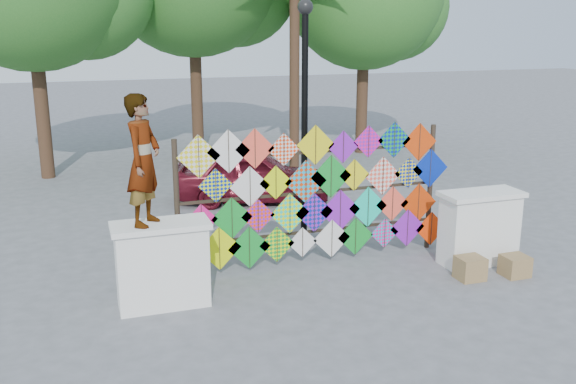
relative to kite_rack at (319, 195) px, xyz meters
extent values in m
plane|color=gray|center=(-0.10, -0.72, -1.21)|extent=(80.00, 80.00, 0.00)
cube|color=silver|center=(-2.80, -0.92, -0.61)|extent=(1.30, 0.55, 1.20)
cube|color=silver|center=(-2.80, -0.92, 0.03)|extent=(1.40, 0.65, 0.08)
cube|color=silver|center=(2.60, -0.92, -0.61)|extent=(1.30, 0.55, 1.20)
cube|color=silver|center=(2.60, -0.92, 0.03)|extent=(1.40, 0.65, 0.08)
cylinder|color=#2C2218|center=(-2.40, 0.08, -0.06)|extent=(0.09, 0.09, 2.30)
cylinder|color=#2C2218|center=(2.20, 0.08, -0.06)|extent=(0.09, 0.09, 2.30)
cube|color=#2C2218|center=(-0.10, 0.08, -0.66)|extent=(4.60, 0.04, 0.04)
cube|color=#2C2218|center=(-0.10, 0.08, 0.04)|extent=(4.60, 0.04, 0.04)
cube|color=#2C2218|center=(-0.10, 0.08, 0.74)|extent=(4.60, 0.04, 0.04)
cube|color=silver|center=(-2.04, 0.02, 0.80)|extent=(0.70, 0.01, 0.70)
cube|color=#2C2218|center=(-2.04, 0.01, 0.80)|extent=(0.01, 0.01, 0.69)
cube|color=silver|center=(-1.55, 0.02, 0.85)|extent=(0.71, 0.01, 0.71)
cube|color=#2C2218|center=(-1.55, 0.01, 0.85)|extent=(0.01, 0.01, 0.70)
cube|color=#FF4E37|center=(-1.11, 0.02, 0.87)|extent=(0.67, 0.01, 0.67)
cube|color=#2C2218|center=(-1.11, 0.01, 0.87)|extent=(0.01, 0.01, 0.65)
cube|color=#FF3808|center=(-0.62, 0.02, 0.82)|extent=(0.55, 0.01, 0.55)
cube|color=#2C2218|center=(-0.62, 0.01, 0.82)|extent=(0.01, 0.01, 0.54)
cube|color=yellow|center=(-0.07, 0.02, 0.87)|extent=(0.68, 0.01, 0.68)
cube|color=#2C2218|center=(-0.07, 0.01, 0.87)|extent=(0.01, 0.01, 0.67)
cube|color=purple|center=(0.44, 0.02, 0.80)|extent=(0.56, 0.01, 0.56)
cube|color=#2C2218|center=(0.44, 0.01, 0.80)|extent=(0.01, 0.01, 0.55)
cube|color=#E81578|center=(0.91, 0.02, 0.87)|extent=(0.56, 0.01, 0.56)
cube|color=#2C2218|center=(0.91, 0.01, 0.87)|extent=(0.01, 0.01, 0.55)
cube|color=#118D28|center=(1.40, 0.02, 0.87)|extent=(0.64, 0.01, 0.64)
cube|color=#2C2218|center=(1.40, 0.01, 0.87)|extent=(0.01, 0.01, 0.63)
cube|color=red|center=(1.89, 0.02, 0.80)|extent=(0.68, 0.01, 0.68)
cube|color=#2C2218|center=(1.89, 0.01, 0.80)|extent=(0.01, 0.01, 0.67)
cube|color=#D8ED09|center=(-1.78, -0.02, 0.32)|extent=(0.57, 0.01, 0.57)
cube|color=#2C2218|center=(-1.78, -0.03, 0.32)|extent=(0.01, 0.01, 0.56)
cube|color=silver|center=(-1.22, -0.02, 0.25)|extent=(0.68, 0.01, 0.68)
cube|color=#2C2218|center=(-1.22, -0.03, 0.25)|extent=(0.01, 0.01, 0.67)
cube|color=#D8ED09|center=(-0.78, -0.02, 0.29)|extent=(0.57, 0.01, 0.57)
cube|color=#2C2218|center=(-0.78, -0.03, 0.29)|extent=(0.01, 0.01, 0.56)
cube|color=red|center=(-0.25, -0.02, 0.26)|extent=(0.75, 0.01, 0.75)
cube|color=#2C2218|center=(-0.25, -0.03, 0.26)|extent=(0.01, 0.01, 0.73)
cube|color=#118D28|center=(0.20, -0.02, 0.32)|extent=(0.74, 0.01, 0.74)
cube|color=#2C2218|center=(0.20, -0.03, 0.32)|extent=(0.01, 0.01, 0.73)
cube|color=yellow|center=(0.64, -0.02, 0.31)|extent=(0.56, 0.01, 0.56)
cube|color=#2C2218|center=(0.64, -0.03, 0.31)|extent=(0.01, 0.01, 0.55)
cube|color=#FF4E37|center=(1.18, -0.02, 0.25)|extent=(0.68, 0.01, 0.68)
cube|color=#2C2218|center=(1.18, -0.03, 0.25)|extent=(0.01, 0.01, 0.67)
cube|color=yellow|center=(1.69, -0.02, 0.27)|extent=(0.56, 0.01, 0.56)
cube|color=#2C2218|center=(1.69, -0.03, 0.27)|extent=(0.01, 0.01, 0.55)
cube|color=#062199|center=(2.12, -0.02, 0.32)|extent=(0.70, 0.01, 0.70)
cube|color=#2C2218|center=(2.12, -0.03, 0.32)|extent=(0.01, 0.01, 0.69)
cube|color=#E81578|center=(-2.04, -0.06, -0.22)|extent=(0.53, 0.01, 0.53)
cube|color=#2C2218|center=(-2.04, -0.07, -0.22)|extent=(0.01, 0.01, 0.53)
cube|color=#118D28|center=(-1.54, -0.06, -0.24)|extent=(0.70, 0.01, 0.70)
cube|color=#2C2218|center=(-1.54, -0.07, -0.24)|extent=(0.01, 0.01, 0.69)
cube|color=#FF3808|center=(-1.10, -0.06, -0.24)|extent=(0.58, 0.01, 0.58)
cube|color=#2C2218|center=(-1.10, -0.07, -0.24)|extent=(0.01, 0.01, 0.57)
cube|color=#0DD1A7|center=(-0.55, -0.06, -0.26)|extent=(0.70, 0.01, 0.70)
cube|color=#2C2218|center=(-0.55, -0.07, -0.26)|extent=(0.01, 0.01, 0.68)
cube|color=#062199|center=(-0.11, -0.06, -0.28)|extent=(0.68, 0.01, 0.68)
cube|color=#2C2218|center=(-0.11, -0.07, -0.28)|extent=(0.01, 0.01, 0.67)
cube|color=purple|center=(0.37, -0.06, -0.29)|extent=(0.75, 0.01, 0.75)
cube|color=#2C2218|center=(0.37, -0.07, -0.29)|extent=(0.01, 0.01, 0.73)
cube|color=#0DD1A7|center=(0.90, -0.06, -0.28)|extent=(0.73, 0.01, 0.73)
cube|color=#2C2218|center=(0.90, -0.07, -0.28)|extent=(0.01, 0.01, 0.72)
cube|color=#FF4E37|center=(1.37, -0.06, -0.26)|extent=(0.64, 0.01, 0.64)
cube|color=#2C2218|center=(1.37, -0.07, -0.26)|extent=(0.01, 0.01, 0.63)
cube|color=red|center=(1.89, -0.06, -0.30)|extent=(0.72, 0.01, 0.72)
cube|color=#2C2218|center=(1.89, -0.07, -0.30)|extent=(0.01, 0.01, 0.71)
cube|color=#D8ED09|center=(-1.77, -0.10, -0.73)|extent=(0.73, 0.01, 0.73)
cube|color=#2C2218|center=(-1.77, -0.11, -0.73)|extent=(0.01, 0.01, 0.72)
cube|color=#118D28|center=(-1.27, -0.10, -0.77)|extent=(0.73, 0.01, 0.73)
cube|color=#2C2218|center=(-1.27, -0.11, -0.77)|extent=(0.01, 0.01, 0.72)
cube|color=#D8ED09|center=(-0.79, -0.10, -0.76)|extent=(0.62, 0.01, 0.62)
cube|color=#2C2218|center=(-0.79, -0.11, -0.76)|extent=(0.01, 0.01, 0.61)
cube|color=silver|center=(-0.33, -0.10, -0.78)|extent=(0.53, 0.01, 0.53)
cube|color=#2C2218|center=(-0.33, -0.11, -0.78)|extent=(0.01, 0.01, 0.52)
cube|color=silver|center=(0.21, -0.10, -0.77)|extent=(0.68, 0.01, 0.68)
cube|color=#2C2218|center=(0.21, -0.11, -0.77)|extent=(0.01, 0.01, 0.67)
cube|color=#118D28|center=(0.65, -0.10, -0.78)|extent=(0.68, 0.01, 0.68)
cube|color=#2C2218|center=(0.65, -0.11, -0.78)|extent=(0.01, 0.01, 0.67)
cube|color=#099FCF|center=(1.22, -0.10, -0.78)|extent=(0.55, 0.01, 0.55)
cube|color=#2C2218|center=(1.22, -0.11, -0.78)|extent=(0.01, 0.01, 0.54)
cube|color=purple|center=(1.67, -0.10, -0.73)|extent=(0.69, 0.01, 0.69)
cube|color=#2C2218|center=(1.67, -0.11, -0.73)|extent=(0.01, 0.01, 0.68)
cube|color=#FF3808|center=(2.16, -0.10, -0.79)|extent=(0.63, 0.01, 0.63)
cube|color=#2C2218|center=(2.16, -0.11, -0.79)|extent=(0.01, 0.01, 0.62)
cylinder|color=#4B2C20|center=(-4.60, 8.28, 0.71)|extent=(0.36, 0.36, 3.85)
cylinder|color=#4B2C20|center=(-0.10, 10.28, 0.85)|extent=(0.36, 0.36, 4.12)
cylinder|color=#4B2C20|center=(4.90, 8.78, 0.57)|extent=(0.36, 0.36, 3.58)
sphere|color=#276B21|center=(6.10, 9.08, 3.32)|extent=(3.36, 3.36, 3.36)
cylinder|color=#4B2C20|center=(2.10, 7.28, 1.54)|extent=(0.28, 0.28, 5.50)
imported|color=#99999E|center=(-2.99, -0.92, 0.99)|extent=(0.73, 0.81, 1.85)
imported|color=#5D101C|center=(0.01, 4.18, -0.60)|extent=(3.85, 2.36, 1.23)
cylinder|color=black|center=(0.20, 1.28, 0.89)|extent=(0.12, 0.12, 4.20)
sphere|color=black|center=(0.20, 1.28, 3.11)|extent=(0.28, 0.28, 0.28)
cube|color=olive|center=(2.06, -1.51, -1.02)|extent=(0.42, 0.38, 0.38)
cube|color=olive|center=(2.84, -1.62, -1.04)|extent=(0.41, 0.38, 0.35)
camera|label=1|loc=(-3.88, -9.79, 2.83)|focal=40.00mm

